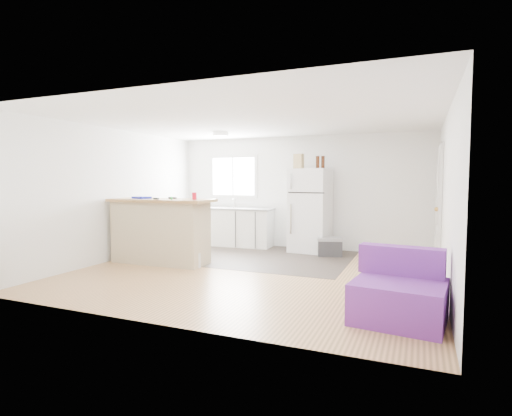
{
  "coord_description": "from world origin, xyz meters",
  "views": [
    {
      "loc": [
        2.43,
        -5.79,
        1.47
      ],
      "look_at": [
        -0.25,
        0.7,
        0.98
      ],
      "focal_mm": 28.0,
      "sensor_mm": 36.0,
      "label": 1
    }
  ],
  "objects": [
    {
      "name": "interior_door",
      "position": [
        2.72,
        1.55,
        1.02
      ],
      "size": [
        0.11,
        0.92,
        2.1
      ],
      "color": "white",
      "rests_on": "right_wall"
    },
    {
      "name": "ceiling_fixture",
      "position": [
        -1.2,
        1.2,
        2.36
      ],
      "size": [
        0.3,
        0.3,
        0.07
      ],
      "primitive_type": "cylinder",
      "color": "white",
      "rests_on": "ceiling"
    },
    {
      "name": "refrigerator",
      "position": [
        0.36,
        2.13,
        0.85
      ],
      "size": [
        0.8,
        0.77,
        1.7
      ],
      "rotation": [
        0.0,
        0.0,
        -0.08
      ],
      "color": "white",
      "rests_on": "floor"
    },
    {
      "name": "tool_b",
      "position": [
        -1.77,
        -0.12,
        1.15
      ],
      "size": [
        0.1,
        0.05,
        0.03
      ],
      "primitive_type": "cube",
      "rotation": [
        0.0,
        0.0,
        -0.13
      ],
      "color": "black",
      "rests_on": "peninsula"
    },
    {
      "name": "peninsula",
      "position": [
        -1.8,
        0.04,
        0.58
      ],
      "size": [
        1.87,
        0.74,
        1.14
      ],
      "rotation": [
        0.0,
        0.0,
        0.02
      ],
      "color": "#C4B48E",
      "rests_on": "floor"
    },
    {
      "name": "red_cup",
      "position": [
        -1.13,
        0.08,
        1.2
      ],
      "size": [
        0.09,
        0.09,
        0.12
      ],
      "primitive_type": "cylinder",
      "rotation": [
        0.0,
        0.0,
        0.16
      ],
      "color": "red",
      "rests_on": "peninsula"
    },
    {
      "name": "window",
      "position": [
        -1.55,
        2.49,
        1.55
      ],
      "size": [
        1.18,
        0.06,
        0.98
      ],
      "color": "white",
      "rests_on": "back_wall"
    },
    {
      "name": "bottle_right",
      "position": [
        0.61,
        2.1,
        1.82
      ],
      "size": [
        0.07,
        0.07,
        0.25
      ],
      "primitive_type": "cylinder",
      "rotation": [
        0.0,
        0.0,
        0.0
      ],
      "color": "#3D1B0B",
      "rests_on": "refrigerator"
    },
    {
      "name": "vinyl_zone",
      "position": [
        -0.73,
        1.25,
        0.0
      ],
      "size": [
        4.05,
        2.5,
        0.0
      ],
      "primitive_type": "cube",
      "color": "#332C26",
      "rests_on": "floor"
    },
    {
      "name": "cardboard_box",
      "position": [
        0.13,
        2.05,
        1.85
      ],
      "size": [
        0.22,
        0.16,
        0.3
      ],
      "primitive_type": "cube",
      "rotation": [
        0.0,
        0.0,
        -0.34
      ],
      "color": "tan",
      "rests_on": "refrigerator"
    },
    {
      "name": "tool_a",
      "position": [
        -1.63,
        0.16,
        1.15
      ],
      "size": [
        0.15,
        0.07,
        0.03
      ],
      "primitive_type": "cube",
      "rotation": [
        0.0,
        0.0,
        0.15
      ],
      "color": "black",
      "rests_on": "peninsula"
    },
    {
      "name": "cleaner_jug",
      "position": [
        -1.02,
        -0.07,
        0.13
      ],
      "size": [
        0.16,
        0.14,
        0.3
      ],
      "rotation": [
        0.0,
        0.0,
        -0.43
      ],
      "color": "silver",
      "rests_on": "floor"
    },
    {
      "name": "blue_tray",
      "position": [
        -2.19,
        0.03,
        1.16
      ],
      "size": [
        0.35,
        0.29,
        0.04
      ],
      "primitive_type": "cube",
      "rotation": [
        0.0,
        0.0,
        -0.28
      ],
      "color": "#141CBE",
      "rests_on": "peninsula"
    },
    {
      "name": "mop",
      "position": [
        -1.48,
        -0.09,
        0.23
      ],
      "size": [
        0.23,
        0.34,
        1.2
      ],
      "rotation": [
        0.0,
        0.0,
        -0.25
      ],
      "color": "green",
      "rests_on": "floor"
    },
    {
      "name": "room",
      "position": [
        0.0,
        0.0,
        1.2
      ],
      "size": [
        5.51,
        5.01,
        2.41
      ],
      "color": "olive",
      "rests_on": "ground"
    },
    {
      "name": "cooler",
      "position": [
        0.83,
        1.81,
        0.18
      ],
      "size": [
        0.55,
        0.45,
        0.36
      ],
      "rotation": [
        0.0,
        0.0,
        0.3
      ],
      "color": "#2F2F32",
      "rests_on": "floor"
    },
    {
      "name": "purple_seat",
      "position": [
        2.25,
        -1.4,
        0.27
      ],
      "size": [
        0.99,
        0.95,
        0.74
      ],
      "rotation": [
        0.0,
        0.0,
        -0.12
      ],
      "color": "#762E98",
      "rests_on": "floor"
    },
    {
      "name": "kitchen_cabinets",
      "position": [
        -1.47,
        2.2,
        0.43
      ],
      "size": [
        1.93,
        0.67,
        1.12
      ],
      "rotation": [
        0.0,
        0.0,
        0.04
      ],
      "color": "white",
      "rests_on": "floor"
    },
    {
      "name": "bottle_left",
      "position": [
        0.51,
        2.07,
        1.82
      ],
      "size": [
        0.09,
        0.09,
        0.25
      ],
      "primitive_type": "cylinder",
      "rotation": [
        0.0,
        0.0,
        0.33
      ],
      "color": "#3D1B0B",
      "rests_on": "refrigerator"
    }
  ]
}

